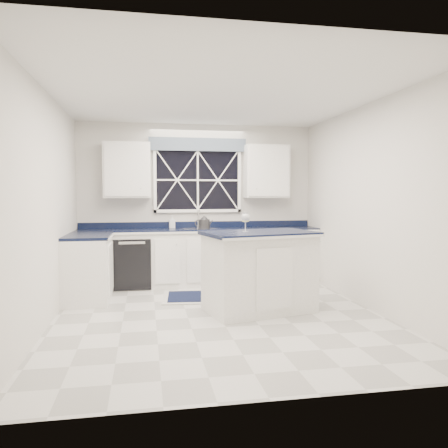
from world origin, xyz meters
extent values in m
plane|color=silver|center=(0.00, 0.00, 0.00)|extent=(4.50, 4.50, 0.00)
cube|color=silver|center=(0.00, 2.25, 1.35)|extent=(4.00, 0.10, 2.70)
cube|color=white|center=(0.00, 1.95, 0.45)|extent=(3.98, 0.60, 0.90)
cube|color=white|center=(-1.70, 1.15, 0.45)|extent=(0.60, 1.00, 0.90)
cube|color=black|center=(0.00, 1.95, 0.92)|extent=(3.98, 0.64, 0.04)
cube|color=black|center=(-1.10, 1.95, 0.41)|extent=(0.60, 0.58, 0.82)
cube|color=black|center=(0.00, 2.22, 1.75)|extent=(1.40, 0.02, 1.00)
cube|color=slate|center=(0.00, 2.16, 2.35)|extent=(1.65, 0.04, 0.22)
cube|color=white|center=(-1.18, 2.08, 1.90)|extent=(0.75, 0.34, 0.90)
cube|color=white|center=(1.18, 2.08, 1.90)|extent=(0.75, 0.34, 0.90)
cylinder|color=#BCBCBE|center=(0.00, 2.17, 0.96)|extent=(0.05, 0.05, 0.04)
cylinder|color=#BCBCBE|center=(0.00, 2.17, 1.10)|extent=(0.02, 0.02, 0.28)
cylinder|color=#BCBCBE|center=(0.00, 2.08, 1.23)|extent=(0.02, 0.18, 0.02)
cube|color=white|center=(0.55, 0.16, 0.50)|extent=(1.46, 1.04, 0.99)
cube|color=black|center=(0.55, 0.16, 1.01)|extent=(1.54, 1.12, 0.04)
cube|color=beige|center=(0.03, 1.02, 0.01)|extent=(1.45, 0.96, 0.01)
cube|color=black|center=(0.03, 1.02, 0.02)|extent=(1.28, 0.79, 0.01)
cylinder|color=#2E2E31|center=(0.07, 1.94, 1.02)|extent=(0.23, 0.23, 0.15)
cone|color=#2E2E31|center=(0.07, 1.94, 1.12)|extent=(0.19, 0.19, 0.06)
torus|color=#2E2E31|center=(-0.02, 1.97, 1.03)|extent=(0.12, 0.05, 0.12)
cylinder|color=#2E2E31|center=(0.18, 1.91, 1.04)|extent=(0.08, 0.04, 0.10)
cylinder|color=silver|center=(0.37, 0.17, 1.04)|extent=(0.08, 0.08, 0.01)
cylinder|color=silver|center=(0.37, 0.17, 1.11)|extent=(0.01, 0.01, 0.13)
ellipsoid|color=silver|center=(0.37, 0.17, 1.22)|extent=(0.10, 0.10, 0.13)
cylinder|color=#E6DF79|center=(0.37, 0.17, 1.19)|extent=(0.09, 0.09, 0.06)
imported|color=silver|center=(-0.45, 2.17, 1.05)|extent=(0.10, 0.10, 0.21)
camera|label=1|loc=(-0.89, -5.24, 1.52)|focal=35.00mm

